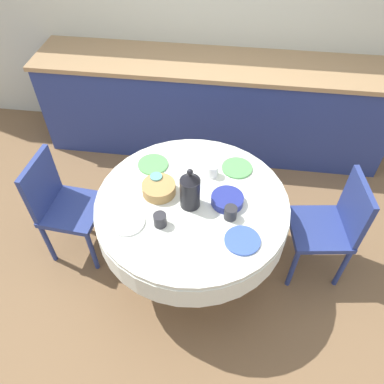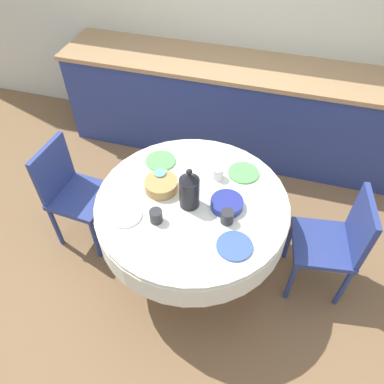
# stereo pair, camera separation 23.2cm
# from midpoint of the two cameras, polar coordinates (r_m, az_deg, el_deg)

# --- Properties ---
(ground_plane) EXTENTS (12.00, 12.00, 0.00)m
(ground_plane) POSITION_cam_midpoint_polar(r_m,az_deg,el_deg) (2.98, 2.27, -11.06)
(ground_plane) COLOR brown
(wall_back) EXTENTS (7.00, 0.05, 2.60)m
(wall_back) POSITION_cam_midpoint_polar(r_m,az_deg,el_deg) (3.61, 11.04, 26.30)
(wall_back) COLOR beige
(wall_back) RESTS_ON ground_plane
(kitchen_counter) EXTENTS (3.24, 0.64, 0.92)m
(kitchen_counter) POSITION_cam_midpoint_polar(r_m,az_deg,el_deg) (3.69, 8.40, 12.36)
(kitchen_counter) COLOR navy
(kitchen_counter) RESTS_ON ground_plane
(dining_table) EXTENTS (1.25, 1.25, 0.75)m
(dining_table) POSITION_cam_midpoint_polar(r_m,az_deg,el_deg) (2.48, 2.68, -3.40)
(dining_table) COLOR tan
(dining_table) RESTS_ON ground_plane
(chair_left) EXTENTS (0.45, 0.45, 0.87)m
(chair_left) POSITION_cam_midpoint_polar(r_m,az_deg,el_deg) (2.71, 23.41, -6.95)
(chair_left) COLOR navy
(chair_left) RESTS_ON ground_plane
(chair_right) EXTENTS (0.43, 0.43, 0.87)m
(chair_right) POSITION_cam_midpoint_polar(r_m,az_deg,el_deg) (2.90, -15.75, 0.24)
(chair_right) COLOR navy
(chair_right) RESTS_ON ground_plane
(plate_near_left) EXTENTS (0.21, 0.21, 0.01)m
(plate_near_left) POSITION_cam_midpoint_polar(r_m,az_deg,el_deg) (2.31, -7.37, -3.62)
(plate_near_left) COLOR white
(plate_near_left) RESTS_ON dining_table
(cup_near_left) EXTENTS (0.08, 0.08, 0.09)m
(cup_near_left) POSITION_cam_midpoint_polar(r_m,az_deg,el_deg) (2.24, -2.57, -3.84)
(cup_near_left) COLOR #28282D
(cup_near_left) RESTS_ON dining_table
(plate_near_right) EXTENTS (0.21, 0.21, 0.01)m
(plate_near_right) POSITION_cam_midpoint_polar(r_m,az_deg,el_deg) (2.18, 9.55, -8.30)
(plate_near_right) COLOR #3856AD
(plate_near_right) RESTS_ON dining_table
(cup_near_right) EXTENTS (0.08, 0.08, 0.09)m
(cup_near_right) POSITION_cam_midpoint_polar(r_m,az_deg,el_deg) (2.26, 8.32, -3.94)
(cup_near_right) COLOR #28282D
(cup_near_right) RESTS_ON dining_table
(plate_far_left) EXTENTS (0.21, 0.21, 0.01)m
(plate_far_left) POSITION_cam_midpoint_polar(r_m,az_deg,el_deg) (2.63, -2.30, 4.64)
(plate_far_left) COLOR #5BA85B
(plate_far_left) RESTS_ON dining_table
(cup_far_left) EXTENTS (0.08, 0.08, 0.09)m
(cup_far_left) POSITION_cam_midpoint_polar(r_m,az_deg,el_deg) (2.47, -2.19, 2.15)
(cup_far_left) COLOR #5BA39E
(cup_far_left) RESTS_ON dining_table
(plate_far_right) EXTENTS (0.21, 0.21, 0.01)m
(plate_far_right) POSITION_cam_midpoint_polar(r_m,az_deg,el_deg) (2.59, 10.40, 2.77)
(plate_far_right) COLOR #5BA85B
(plate_far_right) RESTS_ON dining_table
(cup_far_right) EXTENTS (0.08, 0.08, 0.09)m
(cup_far_right) POSITION_cam_midpoint_polar(r_m,az_deg,el_deg) (2.51, 6.55, 2.78)
(cup_far_right) COLOR white
(cup_far_right) RESTS_ON dining_table
(coffee_carafe) EXTENTS (0.13, 0.13, 0.30)m
(coffee_carafe) POSITION_cam_midpoint_polar(r_m,az_deg,el_deg) (2.27, 2.52, 0.17)
(coffee_carafe) COLOR black
(coffee_carafe) RESTS_ON dining_table
(bread_basket) EXTENTS (0.22, 0.22, 0.07)m
(bread_basket) POSITION_cam_midpoint_polar(r_m,az_deg,el_deg) (2.42, -2.00, 0.92)
(bread_basket) COLOR #AD844C
(bread_basket) RESTS_ON dining_table
(fruit_bowl) EXTENTS (0.21, 0.21, 0.05)m
(fruit_bowl) POSITION_cam_midpoint_polar(r_m,az_deg,el_deg) (2.35, 8.15, -1.92)
(fruit_bowl) COLOR navy
(fruit_bowl) RESTS_ON dining_table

